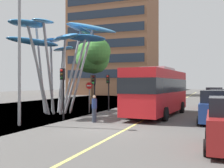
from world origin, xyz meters
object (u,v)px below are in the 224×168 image
at_px(traffic_light_island_mid, 108,85).
at_px(pedestrian, 94,109).
at_px(car_parked_far, 221,102).
at_px(no_entry_sign, 89,92).
at_px(street_lamp, 23,40).
at_px(red_bus, 158,90).
at_px(car_parked_mid, 215,108).
at_px(traffic_light_kerb_near, 63,83).
at_px(traffic_light_kerb_far, 94,85).
at_px(leaf_sculpture, 60,40).
at_px(car_side_street, 214,98).

height_order(traffic_light_island_mid, pedestrian, traffic_light_island_mid).
xyz_separation_m(traffic_light_island_mid, pedestrian, (1.90, -7.45, -1.55)).
height_order(car_parked_far, no_entry_sign, no_entry_sign).
relative_size(traffic_light_island_mid, street_lamp, 0.41).
bearing_deg(traffic_light_island_mid, car_parked_far, 3.59).
relative_size(red_bus, car_parked_mid, 2.67).
relative_size(traffic_light_kerb_near, no_entry_sign, 1.35).
bearing_deg(car_parked_mid, no_entry_sign, 162.39).
distance_m(traffic_light_kerb_near, street_lamp, 4.04).
height_order(red_bus, traffic_light_kerb_far, red_bus).
xyz_separation_m(leaf_sculpture, traffic_light_kerb_near, (2.46, -3.76, -3.70)).
height_order(traffic_light_kerb_far, street_lamp, street_lamp).
height_order(street_lamp, pedestrian, street_lamp).
bearing_deg(street_lamp, no_entry_sign, 85.95).
xyz_separation_m(leaf_sculpture, street_lamp, (1.53, -6.78, -1.19)).
relative_size(leaf_sculpture, traffic_light_kerb_far, 2.98).
distance_m(leaf_sculpture, car_parked_far, 14.49).
xyz_separation_m(red_bus, traffic_light_island_mid, (-5.12, 2.42, 0.38)).
bearing_deg(traffic_light_kerb_near, leaf_sculpture, 123.24).
bearing_deg(car_parked_far, leaf_sculpture, -162.47).
bearing_deg(traffic_light_kerb_far, red_bus, 3.15).
xyz_separation_m(car_parked_mid, street_lamp, (-10.79, -4.87, 4.13)).
height_order(traffic_light_kerb_near, traffic_light_island_mid, traffic_light_kerb_near).
xyz_separation_m(red_bus, car_parked_far, (4.68, 3.04, -1.09)).
bearing_deg(car_parked_mid, traffic_light_kerb_near, -169.36).
relative_size(traffic_light_kerb_far, car_parked_mid, 0.85).
xyz_separation_m(traffic_light_kerb_near, car_parked_mid, (9.85, 1.85, -1.61)).
xyz_separation_m(traffic_light_kerb_near, car_side_street, (9.90, 13.86, -1.57)).
xyz_separation_m(red_bus, no_entry_sign, (-6.08, 0.31, -0.30)).
height_order(leaf_sculpture, traffic_light_kerb_near, leaf_sculpture).
distance_m(car_parked_far, no_entry_sign, 11.13).
relative_size(traffic_light_island_mid, car_parked_far, 0.82).
xyz_separation_m(red_bus, pedestrian, (-3.22, -5.03, -1.17)).
bearing_deg(red_bus, car_parked_mid, -35.37).
distance_m(red_bus, car_side_street, 10.05).
height_order(traffic_light_kerb_far, pedestrian, traffic_light_kerb_far).
height_order(traffic_light_island_mid, no_entry_sign, traffic_light_island_mid).
relative_size(traffic_light_kerb_near, car_parked_far, 0.87).
xyz_separation_m(street_lamp, pedestrian, (3.43, 2.78, -4.22)).
bearing_deg(car_side_street, traffic_light_kerb_far, -135.49).
bearing_deg(red_bus, traffic_light_island_mid, 154.66).
distance_m(traffic_light_island_mid, car_parked_mid, 10.79).
bearing_deg(traffic_light_kerb_far, street_lamp, -99.83).
relative_size(car_parked_far, street_lamp, 0.50).
bearing_deg(traffic_light_kerb_near, no_entry_sign, 94.09).
bearing_deg(car_side_street, traffic_light_kerb_near, -125.52).
relative_size(car_parked_far, pedestrian, 2.32).
bearing_deg(traffic_light_kerb_far, car_parked_mid, -15.55).
relative_size(red_bus, leaf_sculpture, 1.05).
bearing_deg(pedestrian, street_lamp, -141.04).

